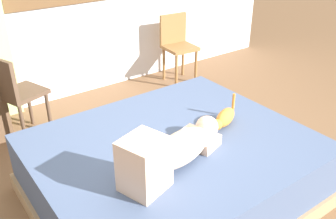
{
  "coord_description": "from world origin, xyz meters",
  "views": [
    {
      "loc": [
        -1.45,
        -1.66,
        2.0
      ],
      "look_at": [
        0.05,
        0.38,
        0.66
      ],
      "focal_mm": 39.96,
      "sensor_mm": 36.0,
      "label": 1
    }
  ],
  "objects_px": {
    "chair_by_desk": "(15,91)",
    "chair_spare": "(177,43)",
    "bed": "(173,170)",
    "cat": "(224,118)",
    "person_lying": "(172,151)"
  },
  "relations": [
    {
      "from": "bed",
      "to": "cat",
      "type": "xyz_separation_m",
      "value": [
        0.46,
        -0.05,
        0.33
      ]
    },
    {
      "from": "person_lying",
      "to": "chair_by_desk",
      "type": "xyz_separation_m",
      "value": [
        -0.5,
        1.81,
        -0.12
      ]
    },
    {
      "from": "chair_by_desk",
      "to": "chair_spare",
      "type": "distance_m",
      "value": 2.15
    },
    {
      "from": "person_lying",
      "to": "bed",
      "type": "bearing_deg",
      "value": 51.85
    },
    {
      "from": "bed",
      "to": "person_lying",
      "type": "distance_m",
      "value": 0.47
    },
    {
      "from": "bed",
      "to": "chair_by_desk",
      "type": "distance_m",
      "value": 1.74
    },
    {
      "from": "person_lying",
      "to": "chair_spare",
      "type": "relative_size",
      "value": 1.08
    },
    {
      "from": "bed",
      "to": "chair_spare",
      "type": "distance_m",
      "value": 2.37
    },
    {
      "from": "bed",
      "to": "cat",
      "type": "bearing_deg",
      "value": -6.17
    },
    {
      "from": "chair_by_desk",
      "to": "cat",
      "type": "bearing_deg",
      "value": -55.13
    },
    {
      "from": "cat",
      "to": "chair_spare",
      "type": "bearing_deg",
      "value": 62.48
    },
    {
      "from": "cat",
      "to": "chair_by_desk",
      "type": "relative_size",
      "value": 0.39
    },
    {
      "from": "person_lying",
      "to": "chair_spare",
      "type": "height_order",
      "value": "chair_spare"
    },
    {
      "from": "person_lying",
      "to": "chair_by_desk",
      "type": "relative_size",
      "value": 1.08
    },
    {
      "from": "person_lying",
      "to": "chair_spare",
      "type": "distance_m",
      "value": 2.65
    }
  ]
}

